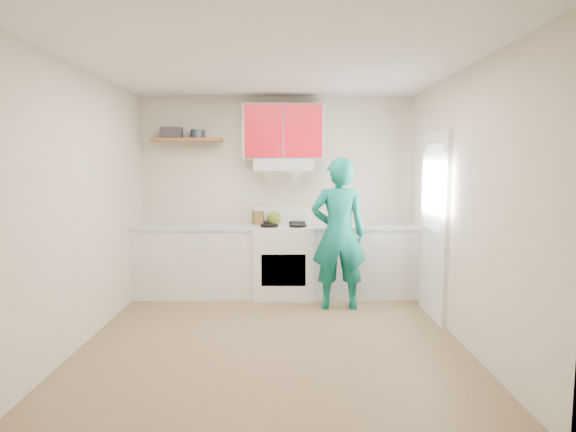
{
  "coord_description": "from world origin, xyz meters",
  "views": [
    {
      "loc": [
        0.11,
        -4.57,
        1.7
      ],
      "look_at": [
        0.15,
        0.55,
        1.15
      ],
      "focal_mm": 29.98,
      "sensor_mm": 36.0,
      "label": 1
    }
  ],
  "objects_px": {
    "stove": "(284,260)",
    "crock": "(258,219)",
    "kettle": "(274,218)",
    "person": "(339,234)",
    "tin": "(198,134)"
  },
  "relations": [
    {
      "from": "stove",
      "to": "crock",
      "type": "xyz_separation_m",
      "value": [
        -0.33,
        0.11,
        0.54
      ]
    },
    {
      "from": "stove",
      "to": "tin",
      "type": "bearing_deg",
      "value": 170.25
    },
    {
      "from": "kettle",
      "to": "crock",
      "type": "height_order",
      "value": "crock"
    },
    {
      "from": "stove",
      "to": "crock",
      "type": "height_order",
      "value": "crock"
    },
    {
      "from": "kettle",
      "to": "tin",
      "type": "bearing_deg",
      "value": 177.77
    },
    {
      "from": "stove",
      "to": "kettle",
      "type": "relative_size",
      "value": 4.77
    },
    {
      "from": "kettle",
      "to": "person",
      "type": "bearing_deg",
      "value": -37.88
    },
    {
      "from": "stove",
      "to": "crock",
      "type": "relative_size",
      "value": 4.84
    },
    {
      "from": "stove",
      "to": "person",
      "type": "relative_size",
      "value": 0.52
    },
    {
      "from": "crock",
      "to": "person",
      "type": "xyz_separation_m",
      "value": [
        0.98,
        -0.68,
        -0.11
      ]
    },
    {
      "from": "stove",
      "to": "kettle",
      "type": "distance_m",
      "value": 0.56
    },
    {
      "from": "crock",
      "to": "stove",
      "type": "bearing_deg",
      "value": -17.57
    },
    {
      "from": "stove",
      "to": "person",
      "type": "bearing_deg",
      "value": -41.34
    },
    {
      "from": "crock",
      "to": "person",
      "type": "height_order",
      "value": "person"
    },
    {
      "from": "kettle",
      "to": "stove",
      "type": "bearing_deg",
      "value": -35.88
    }
  ]
}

